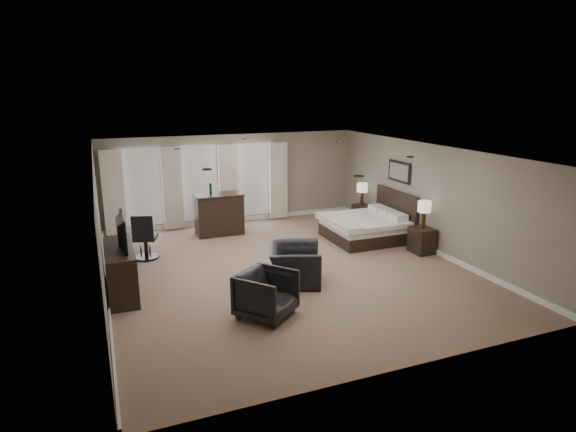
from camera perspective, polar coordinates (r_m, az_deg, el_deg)
name	(u,v)px	position (r m, az deg, el deg)	size (l,w,h in m)	color
room	(286,212)	(10.31, -0.21, 0.44)	(7.60, 8.60, 2.64)	#7E6350
window_bay	(201,185)	(13.91, -10.33, 3.58)	(5.25, 0.20, 2.30)	silver
bed	(360,217)	(12.69, 8.55, -0.13)	(1.95, 1.86, 1.24)	silver
nightstand_near	(422,240)	(12.11, 15.59, -2.79)	(0.47, 0.57, 0.62)	black
nightstand_far	(361,214)	(14.43, 8.67, 0.25)	(0.41, 0.50, 0.54)	black
lamp_near	(424,215)	(11.93, 15.81, 0.15)	(0.32, 0.32, 0.66)	beige
lamp_far	(362,194)	(14.29, 8.76, 2.57)	(0.32, 0.32, 0.66)	beige
wall_art	(399,172)	(13.05, 13.01, 5.14)	(0.04, 0.96, 0.56)	slate
dresser	(121,272)	(9.81, -19.22, -6.23)	(0.53, 1.64, 0.95)	black
tv	(118,244)	(9.63, -19.50, -3.18)	(1.10, 0.63, 0.14)	black
armchair_near	(295,258)	(9.86, 0.80, -5.04)	(1.17, 0.76, 1.02)	black
armchair_far	(266,292)	(8.45, -2.58, -9.00)	(0.88, 0.83, 0.91)	black
bar_counter	(219,214)	(13.21, -8.16, 0.24)	(1.30, 0.68, 1.13)	black
bar_stool_left	(145,240)	(12.10, -16.64, -2.69)	(0.33, 0.33, 0.69)	black
bar_stool_right	(214,223)	(13.20, -8.73, -0.83)	(0.32, 0.32, 0.67)	black
desk_chair	(145,236)	(11.68, -16.56, -2.27)	(0.56, 0.56, 1.10)	black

